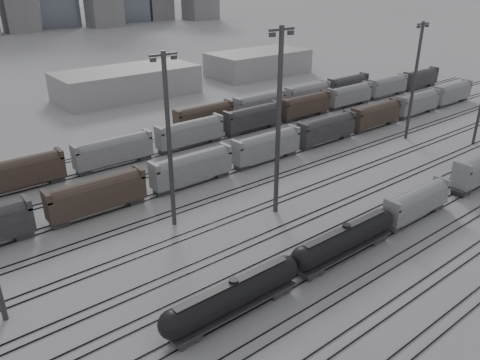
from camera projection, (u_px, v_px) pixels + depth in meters
ground at (378, 244)px, 63.44m from camera, size 900.00×900.00×0.00m
tracks at (288, 198)px, 75.88m from camera, size 220.00×71.50×0.16m
tank_car_a at (234, 295)px, 49.50m from camera, size 17.91×2.99×4.43m
tank_car_b at (345, 239)px, 59.71m from camera, size 18.30×3.05×4.52m
hopper_car_a at (417, 201)px, 68.70m from camera, size 13.29×2.64×4.75m
light_mast_b at (169, 139)px, 63.07m from camera, size 3.97×0.64×24.82m
light_mast_c at (279, 120)px, 66.13m from camera, size 4.39×0.70×27.43m
light_mast_d at (415, 79)px, 97.68m from camera, size 3.94×0.63×24.61m
bg_string_near at (266, 148)px, 89.64m from camera, size 151.00×3.00×5.60m
bg_string_mid at (253, 119)px, 106.71m from camera, size 151.00×3.00×5.60m
bg_string_far at (284, 100)px, 122.34m from camera, size 66.00×3.00×5.60m
warehouse_mid at (127, 83)px, 135.19m from camera, size 40.00×18.00×8.00m
warehouse_right at (259, 63)px, 163.54m from camera, size 35.00×18.00×8.00m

